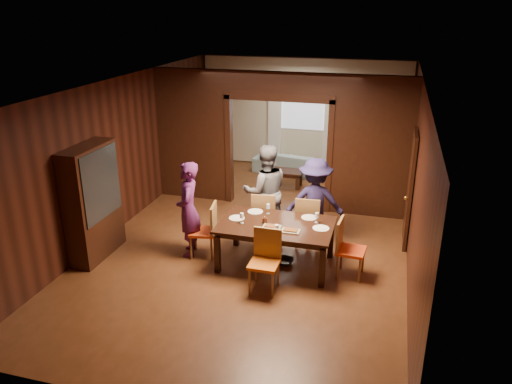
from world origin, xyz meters
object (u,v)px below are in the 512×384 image
(chair_right, at_px, (351,249))
(chair_far_r, at_px, (308,220))
(coffee_table, at_px, (286,178))
(chair_near, at_px, (264,262))
(chair_far_l, at_px, (265,215))
(hutch, at_px, (93,202))
(person_navy, at_px, (315,202))
(person_grey, at_px, (266,191))
(chair_left, at_px, (203,230))
(sofa, at_px, (290,163))
(person_purple, at_px, (188,209))
(dining_table, at_px, (276,244))

(chair_right, xyz_separation_m, chair_far_r, (-0.87, 0.93, 0.00))
(coffee_table, bearing_deg, chair_near, -81.84)
(chair_far_l, bearing_deg, chair_right, 144.97)
(hutch, bearing_deg, person_navy, 21.89)
(chair_right, relative_size, chair_near, 1.00)
(person_grey, height_order, coffee_table, person_grey)
(person_navy, xyz_separation_m, coffee_table, (-1.15, 2.89, -0.63))
(chair_left, bearing_deg, hutch, -84.53)
(coffee_table, height_order, chair_near, chair_near)
(sofa, bearing_deg, coffee_table, 104.44)
(person_navy, relative_size, chair_right, 1.70)
(person_purple, height_order, chair_far_r, person_purple)
(person_grey, height_order, chair_left, person_grey)
(person_grey, height_order, chair_right, person_grey)
(chair_right, bearing_deg, coffee_table, 30.91)
(chair_near, bearing_deg, person_navy, 75.89)
(chair_left, xyz_separation_m, chair_near, (1.32, -0.83, 0.00))
(coffee_table, bearing_deg, hutch, -119.48)
(chair_right, distance_m, chair_far_r, 1.28)
(sofa, height_order, chair_far_l, chair_far_l)
(person_navy, relative_size, chair_near, 1.70)
(chair_far_l, xyz_separation_m, chair_far_r, (0.81, 0.01, 0.00))
(person_grey, height_order, sofa, person_grey)
(person_purple, height_order, chair_right, person_purple)
(person_purple, distance_m, person_navy, 2.26)
(coffee_table, relative_size, chair_far_l, 0.82)
(person_grey, height_order, chair_near, person_grey)
(coffee_table, distance_m, chair_left, 3.92)
(dining_table, xyz_separation_m, chair_far_r, (0.38, 0.90, 0.10))
(person_grey, distance_m, person_navy, 0.96)
(coffee_table, height_order, hutch, hutch)
(sofa, relative_size, chair_far_r, 1.95)
(hutch, bearing_deg, chair_far_r, 21.75)
(person_grey, bearing_deg, chair_far_r, 144.80)
(coffee_table, bearing_deg, chair_far_l, -85.52)
(dining_table, relative_size, chair_near, 1.95)
(sofa, distance_m, chair_near, 5.75)
(chair_left, bearing_deg, chair_far_r, 108.64)
(person_navy, bearing_deg, hutch, 11.64)
(sofa, bearing_deg, person_grey, 103.08)
(person_grey, bearing_deg, chair_left, 27.53)
(chair_near, bearing_deg, chair_right, 33.70)
(person_grey, xyz_separation_m, coffee_table, (-0.20, 2.78, -0.70))
(coffee_table, distance_m, chair_far_r, 3.14)
(person_purple, distance_m, dining_table, 1.63)
(dining_table, bearing_deg, chair_left, -179.58)
(person_purple, distance_m, person_grey, 1.54)
(coffee_table, xyz_separation_m, chair_left, (-0.65, -3.85, 0.28))
(person_purple, bearing_deg, chair_far_r, 96.71)
(chair_near, xyz_separation_m, hutch, (-3.12, 0.34, 0.52))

